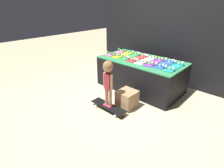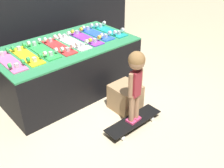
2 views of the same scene
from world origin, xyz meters
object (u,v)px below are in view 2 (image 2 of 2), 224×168
Objects in this scene: skateboard_on_floor at (133,121)px; storage_box at (125,97)px; skateboard_pink_on_rack at (9,61)px; skateboard_purple_on_rack at (86,38)px; skateboard_white_on_rack at (73,42)px; skateboard_yellow_on_rack at (27,55)px; skateboard_blue_on_rack at (96,33)px; skateboard_teal_on_rack at (109,30)px; child at (136,75)px; skateboard_red_on_rack at (59,46)px; skateboard_green_on_rack at (42,50)px.

storage_box is (0.18, 0.33, 0.09)m from skateboard_on_floor.
skateboard_pink_on_rack is 1.59m from skateboard_on_floor.
skateboard_white_on_rack is at bearing -177.70° from skateboard_purple_on_rack.
skateboard_yellow_on_rack is 1.00× the size of skateboard_blue_on_rack.
skateboard_yellow_on_rack is 1.00× the size of skateboard_teal_on_rack.
skateboard_white_on_rack is 1.01m from storage_box.
skateboard_blue_on_rack is 1.81× the size of storage_box.
skateboard_yellow_on_rack is at bearing 113.98° from child.
skateboard_red_on_rack is at bearing -179.72° from skateboard_teal_on_rack.
skateboard_white_on_rack is at bearing 89.81° from skateboard_on_floor.
skateboard_purple_on_rack is at bearing -171.42° from skateboard_blue_on_rack.
skateboard_green_on_rack is (0.43, 0.02, 0.00)m from skateboard_pink_on_rack.
skateboard_purple_on_rack is 0.83× the size of skateboard_on_floor.
skateboard_purple_on_rack is 1.00× the size of skateboard_teal_on_rack.
child is at bearing -90.19° from skateboard_white_on_rack.
skateboard_green_on_rack is at bearing 172.81° from skateboard_red_on_rack.
skateboard_purple_on_rack is 0.43m from skateboard_teal_on_rack.
skateboard_pink_on_rack is at bearing -177.64° from skateboard_yellow_on_rack.
child reaches higher than skateboard_green_on_rack.
skateboard_red_on_rack is 0.71× the size of child.
skateboard_green_on_rack is 1.81× the size of storage_box.
skateboard_pink_on_rack and skateboard_green_on_rack have the same top height.
skateboard_yellow_on_rack is 1.00× the size of skateboard_red_on_rack.
skateboard_purple_on_rack is 1.01m from storage_box.
skateboard_purple_on_rack is 1.19m from child.
storage_box is at bearing -39.16° from skateboard_pink_on_rack.
storage_box is (1.04, -0.85, -0.54)m from skateboard_pink_on_rack.
skateboard_green_on_rack is 1.19m from storage_box.
skateboard_pink_on_rack is 1.45m from storage_box.
skateboard_blue_on_rack is 1.07m from storage_box.
skateboard_on_floor is 0.86× the size of child.
child is 0.65m from storage_box.
skateboard_yellow_on_rack is 1.35m from child.
skateboard_green_on_rack reaches higher than skateboard_on_floor.
skateboard_purple_on_rack is at bearing -2.05° from skateboard_green_on_rack.
storage_box is at bearing -92.64° from skateboard_purple_on_rack.
skateboard_green_on_rack is 1.00× the size of skateboard_purple_on_rack.
skateboard_pink_on_rack is 1.00× the size of skateboard_white_on_rack.
skateboard_green_on_rack is at bearing 175.78° from skateboard_white_on_rack.
skateboard_teal_on_rack is at bearing -0.53° from skateboard_yellow_on_rack.
skateboard_blue_on_rack is at bearing 8.58° from skateboard_purple_on_rack.
skateboard_red_on_rack is 1.00× the size of skateboard_blue_on_rack.
skateboard_yellow_on_rack and skateboard_purple_on_rack have the same top height.
skateboard_purple_on_rack is at bearing 87.36° from storage_box.
skateboard_pink_on_rack and skateboard_purple_on_rack have the same top height.
skateboard_pink_on_rack is 0.71× the size of child.
skateboard_on_floor is (0.21, -1.17, -0.64)m from skateboard_red_on_rack.
skateboard_green_on_rack and skateboard_white_on_rack have the same top height.
skateboard_red_on_rack is at bearing -2.14° from skateboard_yellow_on_rack.
skateboard_green_on_rack is at bearing -179.38° from skateboard_blue_on_rack.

